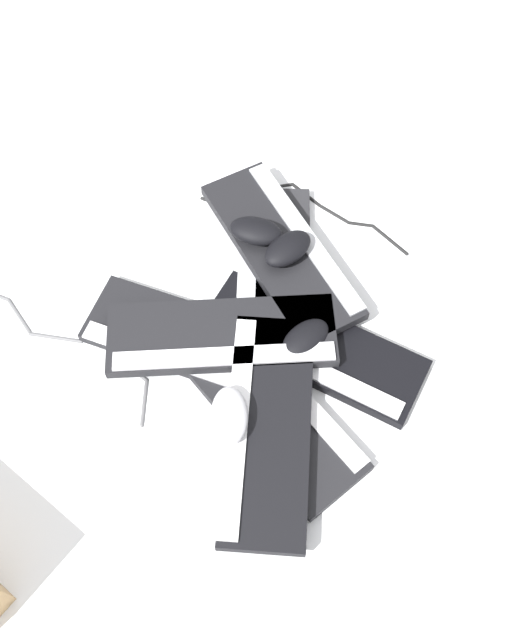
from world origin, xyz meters
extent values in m
plane|color=white|center=(0.00, 0.00, 0.00)|extent=(3.20, 3.20, 0.00)
cube|color=black|center=(0.17, 0.00, 0.01)|extent=(0.46, 0.32, 0.02)
cube|color=silver|center=(0.14, -0.05, 0.03)|extent=(0.39, 0.21, 0.01)
cube|color=#232326|center=(0.09, 0.16, 0.01)|extent=(0.16, 0.44, 0.02)
cube|color=#B2B5BA|center=(0.03, 0.16, 0.03)|extent=(0.05, 0.42, 0.01)
cube|color=black|center=(-0.06, 0.00, 0.01)|extent=(0.46, 0.28, 0.02)
cube|color=silver|center=(-0.08, -0.05, 0.03)|extent=(0.41, 0.16, 0.01)
cube|color=black|center=(0.08, -0.13, 0.01)|extent=(0.41, 0.43, 0.02)
cube|color=silver|center=(0.12, -0.09, 0.03)|extent=(0.31, 0.34, 0.01)
cube|color=black|center=(-0.01, 0.00, 0.04)|extent=(0.45, 0.19, 0.02)
cube|color=silver|center=(0.00, -0.05, 0.06)|extent=(0.42, 0.08, 0.01)
cube|color=black|center=(0.10, 0.21, 0.04)|extent=(0.36, 0.45, 0.02)
cube|color=#B2B5BA|center=(0.15, 0.23, 0.06)|extent=(0.25, 0.38, 0.01)
cube|color=black|center=(0.09, -0.18, 0.04)|extent=(0.16, 0.44, 0.02)
cube|color=silver|center=(0.03, -0.18, 0.06)|extent=(0.05, 0.42, 0.01)
ellipsoid|color=black|center=(0.11, 0.18, 0.08)|extent=(0.13, 0.12, 0.04)
ellipsoid|color=black|center=(0.15, -0.01, 0.05)|extent=(0.12, 0.12, 0.04)
ellipsoid|color=black|center=(0.05, 0.22, 0.08)|extent=(0.12, 0.09, 0.04)
ellipsoid|color=#B7B7BC|center=(0.02, -0.18, 0.08)|extent=(0.08, 0.12, 0.04)
cylinder|color=black|center=(0.33, 0.27, 0.00)|extent=(0.08, 0.08, 0.01)
cylinder|color=black|center=(0.27, 0.31, 0.00)|extent=(0.05, 0.01, 0.01)
cylinder|color=black|center=(0.21, 0.34, 0.00)|extent=(0.07, 0.05, 0.01)
cylinder|color=black|center=(0.15, 0.39, 0.00)|extent=(0.07, 0.06, 0.01)
cylinder|color=black|center=(0.07, 0.40, 0.00)|extent=(0.11, 0.03, 0.01)
cylinder|color=black|center=(-0.01, 0.37, 0.00)|extent=(0.06, 0.05, 0.01)
cylinder|color=black|center=(-0.06, 0.36, 0.00)|extent=(0.05, 0.02, 0.01)
sphere|color=black|center=(0.37, 0.24, 0.00)|extent=(0.01, 0.01, 0.01)
sphere|color=black|center=(0.30, 0.31, 0.00)|extent=(0.01, 0.01, 0.01)
sphere|color=black|center=(0.25, 0.31, 0.00)|extent=(0.01, 0.01, 0.01)
sphere|color=black|center=(0.18, 0.36, 0.00)|extent=(0.01, 0.01, 0.01)
sphere|color=black|center=(0.12, 0.42, 0.00)|extent=(0.01, 0.01, 0.01)
sphere|color=black|center=(0.02, 0.39, 0.00)|extent=(0.01, 0.01, 0.01)
sphere|color=black|center=(-0.03, 0.35, 0.00)|extent=(0.01, 0.01, 0.01)
sphere|color=black|center=(-0.08, 0.37, 0.00)|extent=(0.01, 0.01, 0.01)
cylinder|color=#59595B|center=(-0.15, -0.13, 0.00)|extent=(0.01, 0.09, 0.01)
cylinder|color=#59595B|center=(-0.19, -0.05, 0.00)|extent=(0.08, 0.07, 0.01)
cylinder|color=#59595B|center=(-0.26, -0.01, 0.00)|extent=(0.06, 0.03, 0.01)
cylinder|color=#59595B|center=(-0.34, 0.00, 0.00)|extent=(0.11, 0.02, 0.01)
cylinder|color=#59595B|center=(-0.43, 0.05, 0.00)|extent=(0.06, 0.08, 0.01)
sphere|color=#59595B|center=(-0.15, -0.18, 0.00)|extent=(0.01, 0.01, 0.01)
sphere|color=#59595B|center=(-0.15, -0.08, 0.00)|extent=(0.01, 0.01, 0.01)
sphere|color=#59595B|center=(-0.23, -0.02, 0.00)|extent=(0.01, 0.01, 0.01)
sphere|color=#59595B|center=(-0.29, 0.00, 0.00)|extent=(0.01, 0.01, 0.01)
sphere|color=#59595B|center=(-0.40, 0.01, 0.00)|extent=(0.01, 0.01, 0.01)
sphere|color=#59595B|center=(-0.46, 0.08, 0.00)|extent=(0.01, 0.01, 0.01)
camera|label=1|loc=(0.09, -0.64, 1.26)|focal=40.00mm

